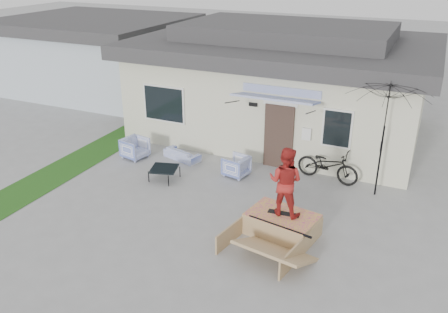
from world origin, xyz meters
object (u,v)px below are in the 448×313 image
at_px(armchair_left, 135,147).
at_px(coffee_table, 164,174).
at_px(armchair_right, 236,165).
at_px(bicycle, 328,162).
at_px(loveseat, 182,152).
at_px(skateboard, 284,213).
at_px(skater, 285,180).
at_px(patio_umbrella, 383,138).
at_px(skate_ramp, 282,224).

relative_size(armchair_left, coffee_table, 1.00).
bearing_deg(armchair_right, coffee_table, -47.72).
bearing_deg(armchair_right, bicycle, 118.44).
xyz_separation_m(loveseat, armchair_right, (2.16, -0.42, 0.10)).
height_order(armchair_right, skateboard, armchair_right).
bearing_deg(loveseat, bicycle, -158.42).
bearing_deg(bicycle, skateboard, -176.59).
bearing_deg(skater, armchair_left, -18.73).
bearing_deg(loveseat, patio_umbrella, -162.70).
relative_size(skate_ramp, skateboard, 2.83).
height_order(skate_ramp, skateboard, skateboard).
height_order(coffee_table, bicycle, bicycle).
height_order(armchair_right, skater, skater).
bearing_deg(patio_umbrella, armchair_left, -175.24).
distance_m(skate_ramp, skater, 1.19).
distance_m(loveseat, armchair_left, 1.61).
distance_m(coffee_table, skate_ramp, 4.46).
xyz_separation_m(loveseat, skateboard, (4.50, -2.96, 0.31)).
bearing_deg(skate_ramp, patio_umbrella, 69.98).
bearing_deg(armchair_left, bicycle, -69.95).
bearing_deg(coffee_table, skate_ramp, -18.65).
distance_m(armchair_left, bicycle, 6.40).
distance_m(loveseat, skater, 5.52).
bearing_deg(skateboard, skater, 0.00).
xyz_separation_m(armchair_left, skate_ramp, (5.99, -2.45, -0.11)).
xyz_separation_m(patio_umbrella, skate_ramp, (-1.81, -3.10, -1.47)).
bearing_deg(coffee_table, armchair_right, 31.56).
bearing_deg(skate_ramp, skater, 90.00).
distance_m(loveseat, coffee_table, 1.60).
bearing_deg(skateboard, bicycle, 80.38).
height_order(bicycle, patio_umbrella, patio_umbrella).
xyz_separation_m(armchair_left, armchair_right, (3.66, 0.14, -0.03)).
xyz_separation_m(bicycle, patio_umbrella, (1.49, -0.34, 1.13)).
bearing_deg(skater, loveseat, -30.23).
bearing_deg(skate_ramp, bicycle, 94.86).
height_order(patio_umbrella, skateboard, patio_umbrella).
xyz_separation_m(armchair_right, skateboard, (2.34, -2.54, 0.21)).
distance_m(bicycle, skater, 3.51).
bearing_deg(skater, bicycle, -92.28).
bearing_deg(bicycle, armchair_right, 116.48).
xyz_separation_m(armchair_left, skateboard, (6.00, -2.40, 0.18)).
relative_size(loveseat, skate_ramp, 0.60).
relative_size(armchair_left, skater, 0.45).
xyz_separation_m(loveseat, patio_umbrella, (6.30, 0.09, 1.49)).
bearing_deg(skateboard, loveseat, 142.43).
distance_m(loveseat, skate_ramp, 5.40).
xyz_separation_m(bicycle, skate_ramp, (-0.33, -3.44, -0.34)).
relative_size(armchair_left, skate_ramp, 0.35).
height_order(patio_umbrella, skate_ramp, patio_umbrella).
distance_m(patio_umbrella, skater, 3.56).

